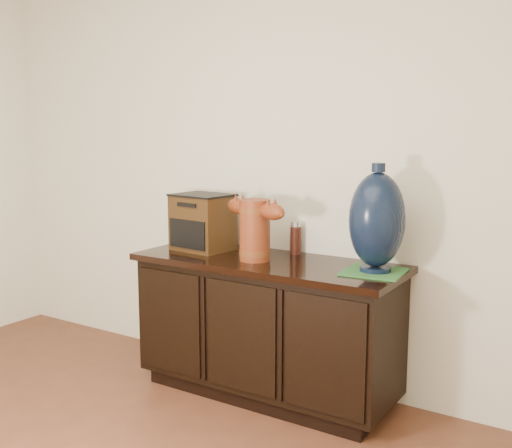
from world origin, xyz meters
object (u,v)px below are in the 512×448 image
Objects in this scene: lamp_base at (377,220)px; spray_can at (296,238)px; sideboard at (267,326)px; terracotta_vessel at (255,226)px; tv_radio at (203,222)px.

lamp_base is 2.90× the size of spray_can.
terracotta_vessel is at bearing -132.77° from sideboard.
lamp_base reaches higher than tv_radio.
tv_radio is at bearing 179.54° from lamp_base.
sideboard is 2.81× the size of lamp_base.
tv_radio is (-0.41, 0.08, -0.02)m from terracotta_vessel.
terracotta_vessel is at bearing -110.83° from spray_can.
sideboard is 0.51m from spray_can.
tv_radio is at bearing -172.25° from terracotta_vessel.
sideboard is at bearing 66.43° from terracotta_vessel.
sideboard is 0.55m from terracotta_vessel.
terracotta_vessel reaches higher than tv_radio.
tv_radio is (-0.45, 0.03, 0.53)m from sideboard.
terracotta_vessel reaches higher than sideboard.
tv_radio is 1.05m from lamp_base.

